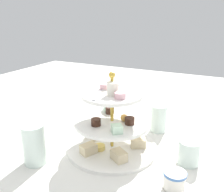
{
  "coord_description": "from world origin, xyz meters",
  "views": [
    {
      "loc": [
        0.65,
        0.32,
        0.43
      ],
      "look_at": [
        0.0,
        0.0,
        0.18
      ],
      "focal_mm": 39.5,
      "sensor_mm": 36.0,
      "label": 1
    }
  ],
  "objects_px": {
    "water_glass_tall_right": "(34,144)",
    "water_glass_short_left": "(189,153)",
    "tiered_serving_stand": "(112,128)",
    "water_glass_mid_back": "(159,118)",
    "butter_knife_left": "(79,117)",
    "teacup_with_saucer": "(174,181)"
  },
  "relations": [
    {
      "from": "tiered_serving_stand",
      "to": "teacup_with_saucer",
      "type": "height_order",
      "value": "tiered_serving_stand"
    },
    {
      "from": "water_glass_tall_right",
      "to": "teacup_with_saucer",
      "type": "bearing_deg",
      "value": 99.17
    },
    {
      "from": "water_glass_short_left",
      "to": "water_glass_mid_back",
      "type": "bearing_deg",
      "value": -140.22
    },
    {
      "from": "water_glass_short_left",
      "to": "teacup_with_saucer",
      "type": "height_order",
      "value": "water_glass_short_left"
    },
    {
      "from": "tiered_serving_stand",
      "to": "water_glass_short_left",
      "type": "height_order",
      "value": "tiered_serving_stand"
    },
    {
      "from": "tiered_serving_stand",
      "to": "water_glass_mid_back",
      "type": "height_order",
      "value": "tiered_serving_stand"
    },
    {
      "from": "tiered_serving_stand",
      "to": "butter_knife_left",
      "type": "height_order",
      "value": "tiered_serving_stand"
    },
    {
      "from": "water_glass_tall_right",
      "to": "water_glass_short_left",
      "type": "bearing_deg",
      "value": 115.69
    },
    {
      "from": "tiered_serving_stand",
      "to": "water_glass_mid_back",
      "type": "distance_m",
      "value": 0.22
    },
    {
      "from": "water_glass_short_left",
      "to": "tiered_serving_stand",
      "type": "bearing_deg",
      "value": -84.24
    },
    {
      "from": "tiered_serving_stand",
      "to": "water_glass_tall_right",
      "type": "distance_m",
      "value": 0.24
    },
    {
      "from": "water_glass_mid_back",
      "to": "butter_knife_left",
      "type": "bearing_deg",
      "value": -85.14
    },
    {
      "from": "teacup_with_saucer",
      "to": "water_glass_tall_right",
      "type": "bearing_deg",
      "value": -80.83
    },
    {
      "from": "tiered_serving_stand",
      "to": "water_glass_mid_back",
      "type": "relative_size",
      "value": 2.89
    },
    {
      "from": "water_glass_tall_right",
      "to": "butter_knife_left",
      "type": "distance_m",
      "value": 0.35
    },
    {
      "from": "tiered_serving_stand",
      "to": "water_glass_mid_back",
      "type": "xyz_separation_m",
      "value": [
        -0.2,
        0.1,
        -0.02
      ]
    },
    {
      "from": "water_glass_tall_right",
      "to": "teacup_with_saucer",
      "type": "distance_m",
      "value": 0.41
    },
    {
      "from": "water_glass_tall_right",
      "to": "water_glass_short_left",
      "type": "xyz_separation_m",
      "value": [
        -0.2,
        0.41,
        -0.02
      ]
    },
    {
      "from": "tiered_serving_stand",
      "to": "water_glass_short_left",
      "type": "xyz_separation_m",
      "value": [
        -0.02,
        0.24,
        -0.04
      ]
    },
    {
      "from": "tiered_serving_stand",
      "to": "butter_knife_left",
      "type": "xyz_separation_m",
      "value": [
        -0.17,
        -0.24,
        -0.07
      ]
    },
    {
      "from": "water_glass_tall_right",
      "to": "water_glass_mid_back",
      "type": "height_order",
      "value": "water_glass_tall_right"
    },
    {
      "from": "tiered_serving_stand",
      "to": "water_glass_short_left",
      "type": "relative_size",
      "value": 4.03
    }
  ]
}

